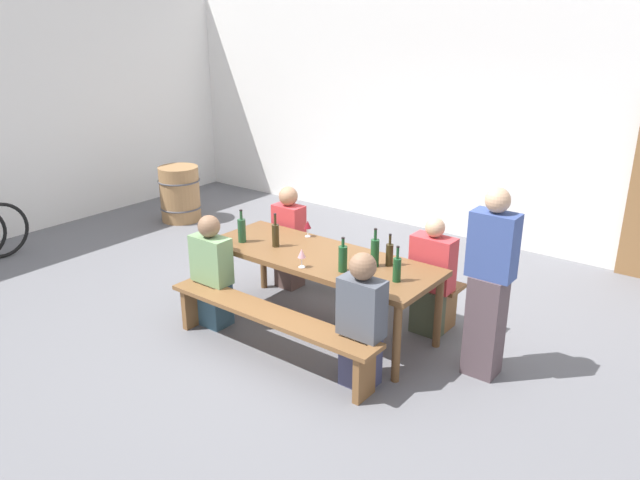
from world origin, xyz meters
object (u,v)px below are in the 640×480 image
at_px(bench_near, 269,321).
at_px(wine_glass_0, 308,225).
at_px(seated_guest_near_0, 212,274).
at_px(seated_guest_far_1, 432,280).
at_px(wine_bottle_0, 276,235).
at_px(seated_guest_far_0, 289,239).
at_px(wine_bottle_4, 242,230).
at_px(wine_barrel, 180,194).
at_px(wine_bottle_3, 375,252).
at_px(seated_guest_near_1, 361,323).
at_px(tasting_table, 320,262).
at_px(standing_host, 489,288).
at_px(bench_far, 362,270).
at_px(wine_bottle_1, 397,269).
at_px(wine_bottle_5, 389,254).
at_px(wine_glass_1, 302,254).
at_px(wine_bottle_2, 343,258).

xyz_separation_m(bench_near, wine_glass_0, (-0.41, 1.05, 0.51)).
xyz_separation_m(seated_guest_near_0, seated_guest_far_1, (1.73, 1.14, 0.00)).
xyz_separation_m(wine_bottle_0, seated_guest_far_0, (-0.39, 0.65, -0.32)).
bearing_deg(wine_bottle_0, wine_bottle_4, -162.99).
relative_size(bench_near, wine_bottle_4, 6.61).
xyz_separation_m(wine_bottle_0, seated_guest_near_0, (-0.38, -0.49, -0.34)).
distance_m(seated_guest_far_0, wine_barrel, 2.91).
relative_size(wine_bottle_3, wine_bottle_4, 1.07).
height_order(seated_guest_near_1, wine_barrel, seated_guest_near_1).
bearing_deg(tasting_table, seated_guest_near_1, -33.72).
bearing_deg(standing_host, seated_guest_near_1, 47.02).
bearing_deg(bench_near, bench_far, 90.00).
bearing_deg(wine_bottle_1, bench_far, 137.44).
bearing_deg(wine_bottle_3, standing_host, 6.14).
bearing_deg(standing_host, wine_bottle_4, 9.02).
bearing_deg(wine_bottle_5, wine_glass_0, 171.69).
distance_m(wine_glass_1, seated_guest_far_0, 1.33).
xyz_separation_m(wine_bottle_0, seated_guest_near_1, (1.33, -0.49, -0.32)).
distance_m(wine_bottle_0, seated_guest_far_0, 0.82).
bearing_deg(wine_bottle_2, wine_bottle_4, -179.89).
distance_m(wine_bottle_0, wine_barrel, 3.53).
bearing_deg(bench_far, wine_bottle_0, -120.97).
distance_m(wine_bottle_1, seated_guest_far_0, 1.88).
bearing_deg(seated_guest_near_0, wine_bottle_2, -72.70).
relative_size(wine_bottle_0, wine_glass_1, 1.92).
xyz_separation_m(seated_guest_near_0, seated_guest_far_0, (-0.00, 1.14, 0.02)).
distance_m(tasting_table, wine_bottle_2, 0.47).
height_order(wine_bottle_3, wine_glass_0, wine_bottle_3).
xyz_separation_m(wine_bottle_5, seated_guest_near_1, (0.21, -0.75, -0.30)).
xyz_separation_m(wine_bottle_5, standing_host, (0.93, 0.02, -0.07)).
height_order(tasting_table, wine_bottle_4, wine_bottle_4).
bearing_deg(wine_glass_1, wine_barrel, 155.01).
bearing_deg(seated_guest_far_1, wine_bottle_1, 0.14).
xyz_separation_m(wine_bottle_3, wine_bottle_4, (-1.37, -0.27, -0.01)).
distance_m(wine_bottle_2, seated_guest_far_1, 0.95).
relative_size(bench_far, wine_bottle_5, 7.33).
bearing_deg(wine_bottle_0, tasting_table, 9.19).
distance_m(bench_near, bench_far, 1.44).
xyz_separation_m(bench_far, wine_glass_1, (0.05, -1.05, 0.52)).
height_order(wine_bottle_0, wine_bottle_5, wine_bottle_0).
bearing_deg(wine_bottle_3, wine_bottle_1, -27.08).
relative_size(tasting_table, wine_bottle_3, 6.45).
relative_size(seated_guest_near_0, wine_barrel, 1.40).
bearing_deg(standing_host, wine_bottle_2, 17.74).
xyz_separation_m(bench_far, wine_bottle_3, (0.55, -0.63, 0.52)).
bearing_deg(bench_far, wine_bottle_4, -132.39).
bearing_deg(seated_guest_far_0, wine_bottle_3, 71.07).
bearing_deg(seated_guest_far_1, wine_glass_1, -42.27).
height_order(wine_bottle_2, seated_guest_near_1, seated_guest_near_1).
distance_m(wine_bottle_1, seated_guest_near_1, 0.58).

